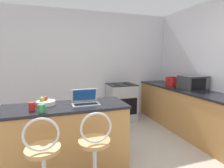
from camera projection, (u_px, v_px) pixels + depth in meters
The scene contains 12 objects.
wall_back at pixel (86, 66), 4.23m from camera, with size 12.00×0.06×2.60m.
breakfast_bar at pixel (67, 137), 2.35m from camera, with size 1.62×0.62×0.88m.
counter_right at pixel (191, 112), 3.47m from camera, with size 0.66×3.04×0.88m.
bar_stool_near at pixel (44, 167), 1.70m from camera, with size 0.40×0.40×0.97m.
bar_stool_far at pixel (95, 157), 1.86m from camera, with size 0.40×0.40×0.97m.
laptop at pixel (85, 100), 2.37m from camera, with size 0.36×0.24×0.20m.
microwave at pixel (193, 83), 3.44m from camera, with size 0.47×0.40×0.27m.
toaster at pixel (173, 81), 3.97m from camera, with size 0.24×0.27×0.19m.
stove_range at pixel (121, 102), 4.26m from camera, with size 0.64×0.61×0.89m.
mug_green at pixel (42, 108), 1.98m from camera, with size 0.09×0.08×0.10m.
fruit_bowl at pixel (45, 102), 2.32m from camera, with size 0.24×0.24×0.11m.
mug_red at pixel (32, 106), 2.07m from camera, with size 0.09×0.07×0.10m.
Camera 1 is at (-0.73, -1.68, 1.50)m, focal length 28.00 mm.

